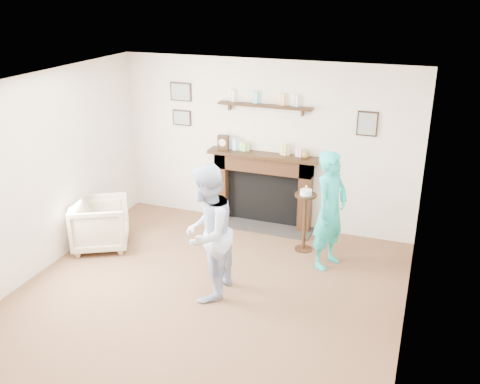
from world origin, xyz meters
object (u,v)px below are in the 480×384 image
pedestal_table (305,211)px  armchair (103,246)px  woman (327,264)px  man (209,294)px

pedestal_table → armchair: bearing=-161.9°
woman → pedestal_table: size_ratio=1.63×
woman → pedestal_table: pedestal_table is taller
man → woman: man is taller
armchair → woman: 3.15m
armchair → woman: woman is taller
armchair → man: 2.01m
man → pedestal_table: 1.82m
armchair → woman: bearing=-107.4°
armchair → pedestal_table: size_ratio=0.79×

